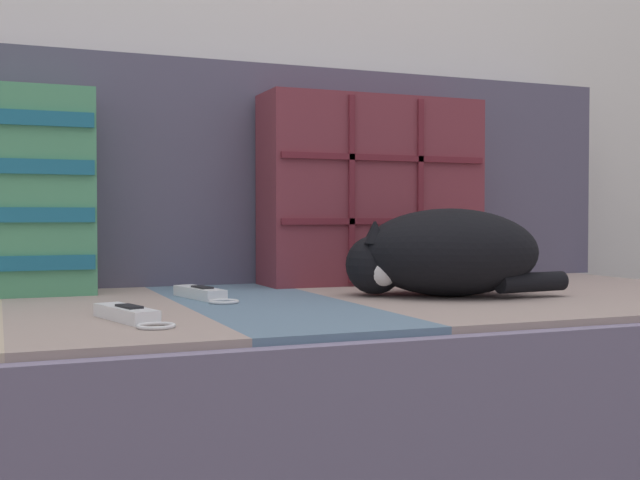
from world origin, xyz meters
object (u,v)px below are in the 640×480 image
at_px(game_remote_near, 202,293).
at_px(couch, 255,428).
at_px(throw_pillow_quilted, 372,191).
at_px(sleeping_cat, 442,254).
at_px(game_remote_far, 128,314).

bearing_deg(game_remote_near, couch, -30.64).
relative_size(throw_pillow_quilted, sleeping_cat, 1.27).
bearing_deg(couch, throw_pillow_quilted, 35.13).
relative_size(couch, game_remote_far, 10.21).
bearing_deg(couch, sleeping_cat, -11.84).
relative_size(throw_pillow_quilted, game_remote_far, 2.44).
xyz_separation_m(throw_pillow_quilted, sleeping_cat, (-0.01, -0.30, -0.12)).
xyz_separation_m(throw_pillow_quilted, game_remote_far, (-0.56, -0.43, -0.18)).
distance_m(couch, game_remote_far, 0.38).
distance_m(game_remote_near, game_remote_far, 0.29).
xyz_separation_m(couch, game_remote_near, (-0.08, 0.05, 0.22)).
bearing_deg(sleeping_cat, couch, 168.16).
bearing_deg(couch, game_remote_far, -139.78).
xyz_separation_m(couch, game_remote_far, (-0.24, -0.20, 0.22)).
relative_size(game_remote_near, game_remote_far, 1.01).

